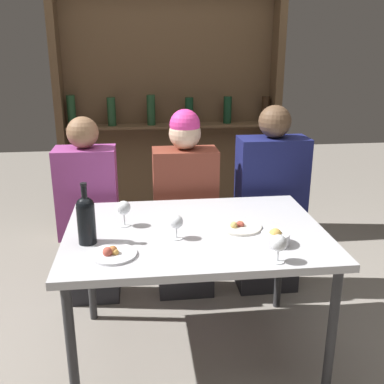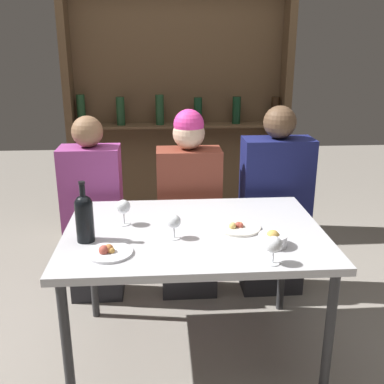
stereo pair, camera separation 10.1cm
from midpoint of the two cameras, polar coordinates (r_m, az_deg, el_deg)
name	(u,v)px [view 2 (the right image)]	position (r m, az deg, el deg)	size (l,w,h in m)	color
ground_plane	(194,352)	(2.59, 1.41, -19.70)	(10.00, 10.00, 0.00)	gray
dining_table	(194,241)	(2.24, 1.54, -6.19)	(1.27, 0.90, 0.72)	silver
wine_rack_wall	(179,97)	(3.77, -0.92, 12.02)	(1.82, 0.21, 2.33)	#4C3823
wine_bottle	(84,216)	(2.09, -12.17, -3.01)	(0.08, 0.08, 0.29)	black
wine_glass_0	(274,245)	(1.90, 11.87, -6.67)	(0.07, 0.07, 0.12)	silver
wine_glass_1	(174,222)	(2.09, -0.91, -3.89)	(0.06, 0.06, 0.12)	silver
wine_glass_2	(123,207)	(2.26, -7.44, -1.96)	(0.07, 0.07, 0.13)	silver
food_plate_0	(239,227)	(2.24, 7.23, -4.48)	(0.21, 0.21, 0.04)	silver
food_plate_1	(109,252)	(1.99, -9.07, -7.53)	(0.20, 0.20, 0.05)	white
snack_bowl	(273,239)	(2.07, 11.59, -5.93)	(0.13, 0.13, 0.08)	white
seated_person_left	(94,216)	(2.89, -11.41, -3.01)	(0.36, 0.22, 1.19)	#26262B
seated_person_center	(189,209)	(2.86, 0.63, -2.23)	(0.40, 0.22, 1.23)	#26262B
seated_person_right	(275,209)	(2.96, 11.40, -2.08)	(0.43, 0.22, 1.24)	#26262B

